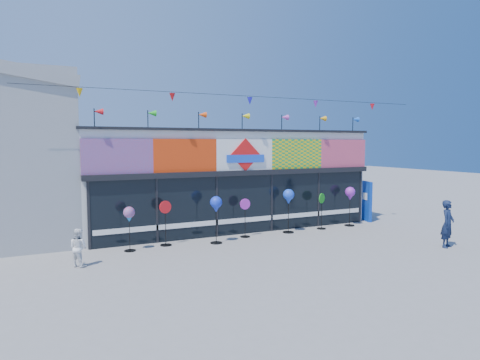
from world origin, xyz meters
TOP-DOWN VIEW (x-y plane):
  - ground at (0.00, 0.00)m, footprint 80.00×80.00m
  - kite_shop at (0.00, 5.94)m, footprint 16.00×5.70m
  - blue_sign at (6.26, 3.51)m, footprint 0.38×0.91m
  - spinner_0 at (-4.63, 2.62)m, footprint 0.37×0.37m
  - spinner_1 at (-3.34, 2.86)m, footprint 0.44×0.40m
  - spinner_2 at (-1.64, 2.40)m, footprint 0.43×0.43m
  - spinner_3 at (-0.27, 2.86)m, footprint 0.41×0.37m
  - spinner_4 at (1.64, 2.82)m, footprint 0.44×0.44m
  - spinner_5 at (3.27, 2.85)m, footprint 0.40×0.38m
  - spinner_6 at (4.77, 2.87)m, footprint 0.43×0.43m
  - adult_man at (5.22, -1.59)m, footprint 0.69×0.57m
  - child at (-6.31, 1.49)m, footprint 0.58×0.61m

SIDE VIEW (x-z plane):
  - ground at x=0.00m, z-range 0.00..0.00m
  - child at x=-6.31m, z-range 0.00..1.11m
  - spinner_3 at x=-0.27m, z-range 0.04..1.51m
  - spinner_5 at x=3.27m, z-range 0.04..1.53m
  - adult_man at x=5.22m, z-range 0.00..1.62m
  - spinner_1 at x=-3.34m, z-range 0.05..1.61m
  - blue_sign at x=6.26m, z-range 0.00..1.82m
  - spinner_0 at x=-4.63m, z-range 0.44..1.92m
  - spinner_6 at x=4.77m, z-range 0.50..2.19m
  - spinner_2 at x=-1.64m, z-range 0.51..2.19m
  - spinner_4 at x=1.64m, z-range 0.52..2.26m
  - kite_shop at x=0.00m, z-range -0.61..4.70m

